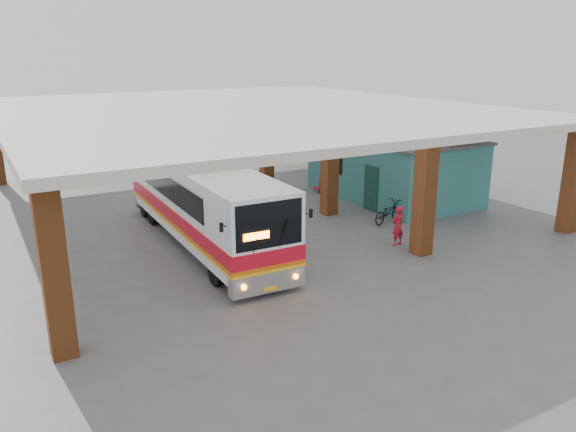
# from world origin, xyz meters

# --- Properties ---
(ground) EXTENTS (90.00, 90.00, 0.00)m
(ground) POSITION_xyz_m (0.00, 0.00, 0.00)
(ground) COLOR #515154
(ground) RESTS_ON ground
(brick_columns) EXTENTS (20.10, 21.60, 4.35)m
(brick_columns) POSITION_xyz_m (1.43, 5.00, 2.17)
(brick_columns) COLOR brown
(brick_columns) RESTS_ON ground
(canopy_roof) EXTENTS (21.00, 23.00, 0.30)m
(canopy_roof) POSITION_xyz_m (0.50, 6.50, 4.50)
(canopy_roof) COLOR beige
(canopy_roof) RESTS_ON brick_columns
(shop_building) EXTENTS (5.20, 8.20, 3.11)m
(shop_building) POSITION_xyz_m (7.49, 4.00, 1.56)
(shop_building) COLOR #2D726D
(shop_building) RESTS_ON ground
(coach_bus) EXTENTS (2.75, 11.65, 3.37)m
(coach_bus) POSITION_xyz_m (-3.44, 2.05, 1.68)
(coach_bus) COLOR white
(coach_bus) RESTS_ON ground
(motorcycle) EXTENTS (1.92, 1.09, 0.95)m
(motorcycle) POSITION_xyz_m (4.46, 0.61, 0.48)
(motorcycle) COLOR black
(motorcycle) RESTS_ON ground
(pedestrian) EXTENTS (0.59, 0.41, 1.53)m
(pedestrian) POSITION_xyz_m (2.89, -1.82, 0.77)
(pedestrian) COLOR red
(pedestrian) RESTS_ON ground
(red_chair) EXTENTS (0.46, 0.46, 0.81)m
(red_chair) POSITION_xyz_m (4.90, 6.58, 0.37)
(red_chair) COLOR red
(red_chair) RESTS_ON ground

